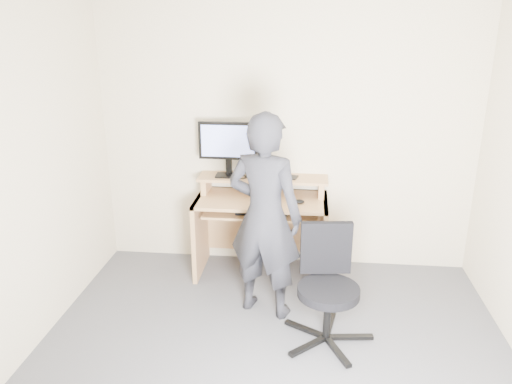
% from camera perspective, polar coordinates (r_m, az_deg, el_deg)
% --- Properties ---
extents(ground, '(3.50, 3.50, 0.00)m').
position_cam_1_polar(ground, '(3.63, 1.61, -20.09)').
color(ground, '#4F4F54').
rests_on(ground, ground).
extents(back_wall, '(3.50, 0.02, 2.50)m').
position_cam_1_polar(back_wall, '(4.68, 3.45, 6.19)').
color(back_wall, beige).
rests_on(back_wall, ground).
extents(desk, '(1.20, 0.60, 0.91)m').
position_cam_1_polar(desk, '(4.69, 0.71, -2.74)').
color(desk, tan).
rests_on(desk, ground).
extents(monitor, '(0.54, 0.15, 0.51)m').
position_cam_1_polar(monitor, '(4.57, -3.21, 5.47)').
color(monitor, black).
rests_on(monitor, desk).
extents(external_drive, '(0.11, 0.15, 0.20)m').
position_cam_1_polar(external_drive, '(4.61, 0.47, 2.95)').
color(external_drive, black).
rests_on(external_drive, desk).
extents(travel_mug, '(0.10, 0.10, 0.18)m').
position_cam_1_polar(travel_mug, '(4.62, 1.42, 2.86)').
color(travel_mug, '#ADADB2').
rests_on(travel_mug, desk).
extents(smartphone, '(0.09, 0.14, 0.01)m').
position_cam_1_polar(smartphone, '(4.61, 4.29, 1.67)').
color(smartphone, black).
rests_on(smartphone, desk).
extents(charger, '(0.05, 0.04, 0.03)m').
position_cam_1_polar(charger, '(4.61, -2.72, 1.87)').
color(charger, black).
rests_on(charger, desk).
extents(headphones, '(0.18, 0.17, 0.06)m').
position_cam_1_polar(headphones, '(4.73, -2.40, 2.20)').
color(headphones, silver).
rests_on(headphones, desk).
extents(keyboard, '(0.47, 0.21, 0.03)m').
position_cam_1_polar(keyboard, '(4.49, 0.62, -2.14)').
color(keyboard, black).
rests_on(keyboard, desk).
extents(mouse, '(0.11, 0.08, 0.04)m').
position_cam_1_polar(mouse, '(4.43, 4.93, -1.11)').
color(mouse, black).
rests_on(mouse, desk).
extents(office_chair, '(0.68, 0.68, 0.86)m').
position_cam_1_polar(office_chair, '(3.76, 8.16, -10.07)').
color(office_chair, black).
rests_on(office_chair, ground).
extents(person, '(0.70, 0.56, 1.67)m').
position_cam_1_polar(person, '(3.90, 1.01, -2.86)').
color(person, black).
rests_on(person, ground).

